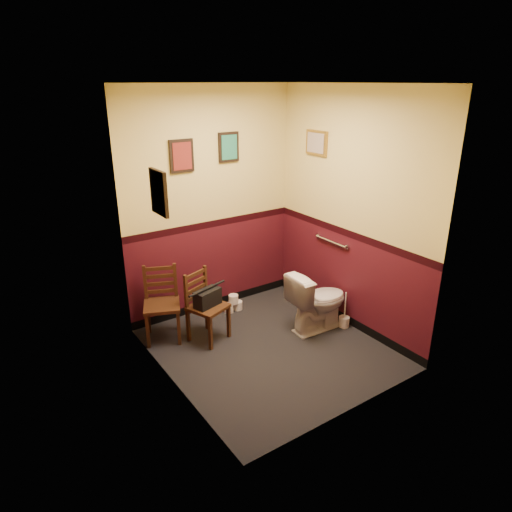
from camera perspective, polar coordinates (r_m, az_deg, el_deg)
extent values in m
cube|color=black|center=(5.05, 1.63, -11.49)|extent=(2.20, 2.40, 0.00)
cube|color=silver|center=(4.26, 2.03, 20.79)|extent=(2.20, 2.40, 0.00)
cube|color=#430F19|center=(5.45, -5.66, 6.43)|extent=(2.20, 0.00, 2.70)
cube|color=#430F19|center=(3.63, 12.98, -1.68)|extent=(2.20, 0.00, 2.70)
cube|color=#430F19|center=(3.96, -11.19, 0.41)|extent=(0.00, 2.40, 2.70)
cube|color=#430F19|center=(5.17, 11.77, 5.27)|extent=(0.00, 2.40, 2.70)
cylinder|color=silver|center=(5.43, 9.33, 1.79)|extent=(0.03, 0.50, 0.03)
cylinder|color=silver|center=(5.28, 11.34, 1.08)|extent=(0.02, 0.06, 0.06)
cylinder|color=silver|center=(5.62, 7.75, 2.53)|extent=(0.02, 0.06, 0.06)
cube|color=black|center=(5.16, -9.29, 12.24)|extent=(0.28, 0.03, 0.36)
cube|color=maroon|center=(5.14, -9.21, 12.22)|extent=(0.22, 0.01, 0.30)
cube|color=black|center=(5.43, -3.45, 13.44)|extent=(0.26, 0.03, 0.34)
cube|color=#25795E|center=(5.41, -3.35, 13.42)|extent=(0.20, 0.01, 0.28)
cube|color=black|center=(3.91, -12.06, 7.75)|extent=(0.03, 0.30, 0.38)
cube|color=gray|center=(3.92, -11.83, 7.79)|extent=(0.01, 0.24, 0.31)
cube|color=olive|center=(5.44, 7.58, 13.85)|extent=(0.03, 0.34, 0.28)
cube|color=gray|center=(5.43, 7.45, 13.84)|extent=(0.01, 0.28, 0.22)
imported|color=white|center=(5.31, 7.74, -5.60)|extent=(0.74, 0.43, 0.71)
cylinder|color=silver|center=(5.53, 10.94, -8.06)|extent=(0.12, 0.12, 0.12)
cylinder|color=silver|center=(5.44, 11.09, -6.16)|extent=(0.02, 0.02, 0.35)
cube|color=#452714|center=(5.14, -11.69, -6.05)|extent=(0.51, 0.51, 0.04)
cube|color=#452714|center=(5.10, -13.39, -9.09)|extent=(0.05, 0.05, 0.41)
cube|color=#452714|center=(5.39, -13.31, -7.34)|extent=(0.05, 0.05, 0.41)
cube|color=#452714|center=(5.09, -9.63, -8.85)|extent=(0.05, 0.05, 0.41)
cube|color=#452714|center=(5.38, -9.76, -7.10)|extent=(0.05, 0.05, 0.41)
cube|color=#452714|center=(5.21, -13.69, -3.30)|extent=(0.05, 0.04, 0.41)
cube|color=#452714|center=(5.20, -10.04, -3.05)|extent=(0.05, 0.04, 0.41)
cube|color=#452714|center=(5.25, -11.77, -4.32)|extent=(0.30, 0.14, 0.04)
cube|color=#452714|center=(5.21, -11.85, -3.41)|extent=(0.30, 0.14, 0.04)
cube|color=#452714|center=(5.18, -11.92, -2.48)|extent=(0.30, 0.14, 0.04)
cube|color=#452714|center=(5.14, -12.00, -1.54)|extent=(0.30, 0.14, 0.04)
cube|color=#452714|center=(5.06, -6.03, -6.35)|extent=(0.48, 0.48, 0.04)
cube|color=#452714|center=(4.96, -5.73, -9.58)|extent=(0.05, 0.05, 0.40)
cube|color=#452714|center=(5.15, -8.47, -8.49)|extent=(0.05, 0.05, 0.40)
cube|color=#452714|center=(5.17, -3.44, -8.13)|extent=(0.05, 0.05, 0.40)
cube|color=#452714|center=(5.35, -6.15, -7.14)|extent=(0.05, 0.05, 0.40)
cube|color=#452714|center=(4.97, -8.75, -4.48)|extent=(0.04, 0.04, 0.40)
cube|color=#452714|center=(5.18, -6.35, -3.25)|extent=(0.04, 0.04, 0.40)
cube|color=#452714|center=(5.12, -7.47, -4.98)|extent=(0.29, 0.13, 0.04)
cube|color=#452714|center=(5.08, -7.52, -4.08)|extent=(0.29, 0.13, 0.04)
cube|color=#452714|center=(5.05, -7.56, -3.17)|extent=(0.29, 0.13, 0.04)
cube|color=#452714|center=(5.01, -7.61, -2.25)|extent=(0.29, 0.13, 0.04)
cube|color=black|center=(5.01, -6.08, -5.22)|extent=(0.33, 0.23, 0.19)
cylinder|color=black|center=(4.96, -6.13, -4.06)|extent=(0.26, 0.10, 0.03)
cylinder|color=silver|center=(5.76, -3.43, -6.50)|extent=(0.12, 0.12, 0.11)
cylinder|color=silver|center=(5.82, -2.32, -6.17)|extent=(0.12, 0.12, 0.11)
cylinder|color=silver|center=(5.73, -2.84, -5.40)|extent=(0.12, 0.12, 0.11)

